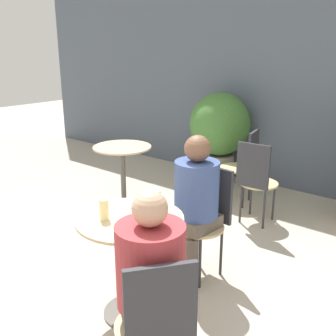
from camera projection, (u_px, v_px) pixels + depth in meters
name	position (u px, v px, depth m)	size (l,w,h in m)	color
ground_plane	(102.00, 322.00, 2.75)	(20.00, 20.00, 0.00)	#B2A899
storefront_wall	(307.00, 75.00, 4.82)	(10.00, 0.06, 3.00)	#4C5666
cafe_table_near	(131.00, 243.00, 2.68)	(0.73, 0.73, 0.75)	#514C47
cafe_table_far	(123.00, 164.00, 4.54)	(0.67, 0.67, 0.75)	#514C47
bistro_chair_0	(157.00, 322.00, 1.94)	(0.47, 0.46, 0.91)	tan
bistro_chair_1	(207.00, 212.00, 3.22)	(0.41, 0.42, 0.91)	tan
bistro_chair_2	(245.00, 161.00, 4.65)	(0.44, 0.42, 0.91)	tan
bistro_chair_3	(256.00, 177.00, 4.09)	(0.41, 0.42, 0.91)	tan
seated_person_0	(150.00, 277.00, 2.04)	(0.46, 0.45, 1.18)	#2D2D33
seated_person_1	(195.00, 197.00, 3.07)	(0.35, 0.37, 1.21)	brown
beer_glass_0	(155.00, 204.00, 2.60)	(0.07, 0.07, 0.19)	beige
beer_glass_1	(104.00, 209.00, 2.57)	(0.06, 0.06, 0.14)	beige
potted_plant_0	(220.00, 129.00, 5.38)	(0.82, 0.82, 1.25)	slate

